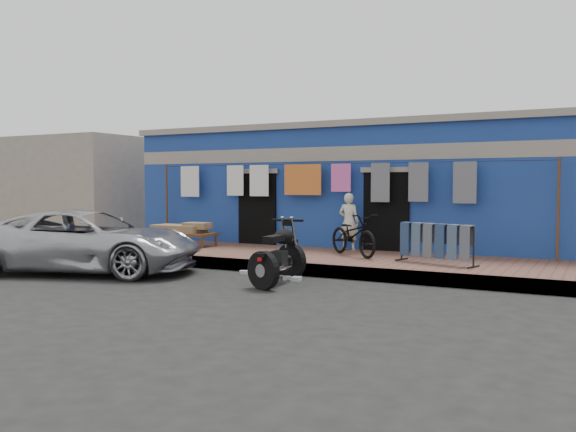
% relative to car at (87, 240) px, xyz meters
% --- Properties ---
extents(ground, '(80.00, 80.00, 0.00)m').
position_rel_car_xyz_m(ground, '(3.53, 0.11, -0.66)').
color(ground, black).
rests_on(ground, ground).
extents(sidewalk, '(28.00, 3.00, 0.25)m').
position_rel_car_xyz_m(sidewalk, '(3.53, 3.11, -0.54)').
color(sidewalk, brown).
rests_on(sidewalk, ground).
extents(curb, '(28.00, 0.10, 0.25)m').
position_rel_car_xyz_m(curb, '(3.53, 1.66, -0.54)').
color(curb, gray).
rests_on(curb, ground).
extents(building, '(12.20, 5.20, 3.36)m').
position_rel_car_xyz_m(building, '(3.53, 7.10, 1.02)').
color(building, navy).
rests_on(building, ground).
extents(neighbor_left, '(6.00, 5.00, 3.40)m').
position_rel_car_xyz_m(neighbor_left, '(-7.47, 7.11, 1.04)').
color(neighbor_left, '#9E9384').
rests_on(neighbor_left, ground).
extents(clothesline, '(10.06, 0.06, 2.10)m').
position_rel_car_xyz_m(clothesline, '(3.13, 4.36, 1.14)').
color(clothesline, brown).
rests_on(clothesline, sidewalk).
extents(car, '(5.15, 3.53, 1.33)m').
position_rel_car_xyz_m(car, '(0.00, 0.00, 0.00)').
color(car, '#B4B4B9').
rests_on(car, ground).
extents(seated_person, '(0.49, 0.33, 1.36)m').
position_rel_car_xyz_m(seated_person, '(4.00, 4.31, 0.26)').
color(seated_person, beige).
rests_on(seated_person, sidewalk).
extents(bicycle, '(1.76, 1.55, 1.13)m').
position_rel_car_xyz_m(bicycle, '(4.53, 3.26, 0.15)').
color(bicycle, black).
rests_on(bicycle, sidewalk).
extents(motorcycle, '(1.09, 1.94, 1.15)m').
position_rel_car_xyz_m(motorcycle, '(4.11, 0.61, -0.09)').
color(motorcycle, black).
rests_on(motorcycle, ground).
extents(charpoy, '(1.70, 0.81, 0.57)m').
position_rel_car_xyz_m(charpoy, '(-0.07, 3.33, -0.13)').
color(charpoy, brown).
rests_on(charpoy, sidewalk).
extents(jeans_rack, '(1.90, 1.34, 0.82)m').
position_rel_car_xyz_m(jeans_rack, '(6.45, 2.80, -0.01)').
color(jeans_rack, black).
rests_on(jeans_rack, sidewalk).
extents(litter_a, '(0.20, 0.19, 0.07)m').
position_rel_car_xyz_m(litter_a, '(2.93, 1.31, -0.63)').
color(litter_a, silver).
rests_on(litter_a, ground).
extents(litter_b, '(0.19, 0.18, 0.07)m').
position_rel_car_xyz_m(litter_b, '(4.07, 1.04, -0.63)').
color(litter_b, silver).
rests_on(litter_b, ground).
extents(litter_c, '(0.19, 0.22, 0.08)m').
position_rel_car_xyz_m(litter_c, '(4.28, 1.02, -0.62)').
color(litter_c, silver).
rests_on(litter_c, ground).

